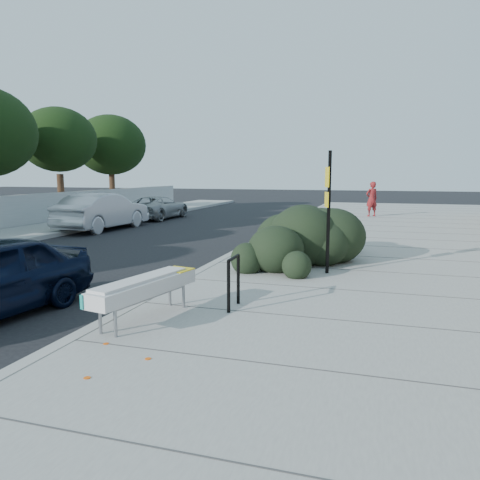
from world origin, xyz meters
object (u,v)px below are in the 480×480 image
object	(u,v)px
wagon_silver	(103,211)
pedestrian	(372,199)
bench	(145,287)
bike_rack	(234,277)
sign_post	(328,205)
suv_silver	(158,207)

from	to	relation	value
wagon_silver	pedestrian	bearing A→B (deg)	-140.45
bench	pedestrian	xyz separation A→B (m)	(2.94, 19.47, 0.40)
bike_rack	sign_post	world-z (taller)	sign_post
bike_rack	wagon_silver	distance (m)	13.72
bike_rack	suv_silver	xyz separation A→B (m)	(-9.24, 15.31, -0.08)
bike_rack	wagon_silver	world-z (taller)	wagon_silver
pedestrian	wagon_silver	bearing A→B (deg)	2.04
suv_silver	bike_rack	bearing A→B (deg)	121.59
bench	suv_silver	bearing A→B (deg)	127.70
bike_rack	wagon_silver	bearing A→B (deg)	131.56
sign_post	pedestrian	xyz separation A→B (m)	(0.59, 15.12, -0.66)
bench	wagon_silver	bearing A→B (deg)	137.29
bench	sign_post	size ratio (longest dim) A/B	0.79
bench	wagon_silver	world-z (taller)	wagon_silver
wagon_silver	suv_silver	bearing A→B (deg)	-87.42
bench	wagon_silver	size ratio (longest dim) A/B	0.46
bike_rack	suv_silver	distance (m)	17.88
sign_post	pedestrian	size ratio (longest dim) A/B	1.52
bench	suv_silver	distance (m)	18.23
sign_post	wagon_silver	world-z (taller)	sign_post
bench	sign_post	bearing A→B (deg)	73.06
bench	bike_rack	bearing A→B (deg)	53.29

